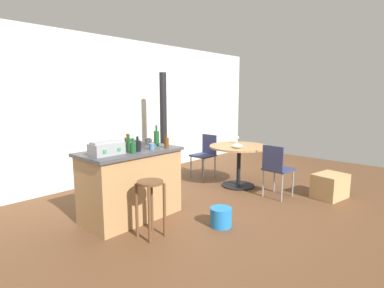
{
  "coord_description": "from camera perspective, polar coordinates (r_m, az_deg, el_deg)",
  "views": [
    {
      "loc": [
        -3.58,
        -2.79,
        1.65
      ],
      "look_at": [
        -0.22,
        0.25,
        0.91
      ],
      "focal_mm": 28.7,
      "sensor_mm": 36.0,
      "label": 1
    }
  ],
  "objects": [
    {
      "name": "cup_2",
      "position": [
        4.08,
        -7.46,
        -0.45
      ],
      "size": [
        0.11,
        0.07,
        0.08
      ],
      "color": "#4C7099",
      "rests_on": "kitchen_island"
    },
    {
      "name": "bottle_0",
      "position": [
        4.38,
        -6.6,
        1.16
      ],
      "size": [
        0.08,
        0.08,
        0.29
      ],
      "color": "#194C23",
      "rests_on": "kitchen_island"
    },
    {
      "name": "folding_chair_near",
      "position": [
        5.07,
        15.4,
        -4.12
      ],
      "size": [
        0.43,
        0.43,
        0.86
      ],
      "color": "navy",
      "rests_on": "ground_plane"
    },
    {
      "name": "bottle_4",
      "position": [
        4.24,
        -11.88,
        0.27
      ],
      "size": [
        0.08,
        0.08,
        0.2
      ],
      "color": "#603314",
      "rests_on": "kitchen_island"
    },
    {
      "name": "cup_1",
      "position": [
        4.49,
        -8.22,
        0.49
      ],
      "size": [
        0.12,
        0.09,
        0.1
      ],
      "color": "#383838",
      "rests_on": "kitchen_island"
    },
    {
      "name": "kitchen_island",
      "position": [
        4.21,
        -11.29,
        -7.28
      ],
      "size": [
        1.31,
        0.71,
        0.93
      ],
      "color": "#A37A4C",
      "rests_on": "ground_plane"
    },
    {
      "name": "bottle_2",
      "position": [
        3.87,
        -10.91,
        -0.6
      ],
      "size": [
        0.08,
        0.08,
        0.19
      ],
      "color": "#194C23",
      "rests_on": "kitchen_island"
    },
    {
      "name": "serving_bowl",
      "position": [
        5.29,
        8.4,
        -0.35
      ],
      "size": [
        0.18,
        0.18,
        0.07
      ],
      "primitive_type": "ellipsoid",
      "color": "white",
      "rests_on": "dining_table"
    },
    {
      "name": "wood_stove",
      "position": [
        6.0,
        -5.23,
        -1.88
      ],
      "size": [
        0.44,
        0.45,
        2.05
      ],
      "color": "black",
      "rests_on": "ground_plane"
    },
    {
      "name": "toolbox",
      "position": [
        3.82,
        -15.58,
        -0.8
      ],
      "size": [
        0.39,
        0.23,
        0.17
      ],
      "color": "gray",
      "rests_on": "kitchen_island"
    },
    {
      "name": "folding_chair_far",
      "position": [
        6.14,
        2.51,
        -1.59
      ],
      "size": [
        0.41,
        0.41,
        0.85
      ],
      "color": "navy",
      "rests_on": "ground_plane"
    },
    {
      "name": "back_wall",
      "position": [
        6.23,
        -12.77,
        6.25
      ],
      "size": [
        8.0,
        0.1,
        2.7
      ],
      "primitive_type": "cube",
      "color": "beige",
      "rests_on": "ground_plane"
    },
    {
      "name": "bottle_1",
      "position": [
        3.97,
        -10.08,
        -0.29
      ],
      "size": [
        0.08,
        0.08,
        0.19
      ],
      "color": "black",
      "rests_on": "kitchen_island"
    },
    {
      "name": "ground_plane",
      "position": [
        4.83,
        4.02,
        -10.75
      ],
      "size": [
        8.8,
        8.8,
        0.0
      ],
      "primitive_type": "plane",
      "color": "brown"
    },
    {
      "name": "bottle_5",
      "position": [
        4.08,
        -11.65,
        0.01
      ],
      "size": [
        0.07,
        0.07,
        0.21
      ],
      "color": "#194C23",
      "rests_on": "kitchen_island"
    },
    {
      "name": "dining_table",
      "position": [
        5.55,
        8.71,
        -2.09
      ],
      "size": [
        1.06,
        1.06,
        0.74
      ],
      "color": "black",
      "rests_on": "ground_plane"
    },
    {
      "name": "cup_0",
      "position": [
        4.22,
        -9.27,
        -0.12
      ],
      "size": [
        0.12,
        0.08,
        0.09
      ],
      "color": "#383838",
      "rests_on": "kitchen_island"
    },
    {
      "name": "cup_3",
      "position": [
        4.12,
        -15.14,
        -0.63
      ],
      "size": [
        0.13,
        0.09,
        0.08
      ],
      "color": "#383838",
      "rests_on": "kitchen_island"
    },
    {
      "name": "wooden_stool",
      "position": [
        3.62,
        -7.75,
        -9.86
      ],
      "size": [
        0.3,
        0.3,
        0.67
      ],
      "color": "brown",
      "rests_on": "ground_plane"
    },
    {
      "name": "plastic_bucket",
      "position": [
        3.99,
        5.39,
        -13.36
      ],
      "size": [
        0.27,
        0.27,
        0.24
      ],
      "primitive_type": "cylinder",
      "color": "blue",
      "rests_on": "ground_plane"
    },
    {
      "name": "cup_4",
      "position": [
        4.39,
        -10.21,
        0.26
      ],
      "size": [
        0.13,
        0.09,
        0.1
      ],
      "color": "#4C7099",
      "rests_on": "kitchen_island"
    },
    {
      "name": "cardboard_box",
      "position": [
        5.44,
        24.25,
        -7.12
      ],
      "size": [
        0.58,
        0.49,
        0.39
      ],
      "primitive_type": "cube",
      "rotation": [
        0.0,
        0.0,
        -0.19
      ],
      "color": "tan",
      "rests_on": "ground_plane"
    },
    {
      "name": "wine_glass",
      "position": [
        5.76,
        8.41,
        1.15
      ],
      "size": [
        0.07,
        0.07,
        0.14
      ],
      "color": "silver",
      "rests_on": "dining_table"
    },
    {
      "name": "bottle_3",
      "position": [
        4.17,
        -4.74,
        0.27
      ],
      "size": [
        0.06,
        0.06,
        0.19
      ],
      "color": "#603314",
      "rests_on": "kitchen_island"
    }
  ]
}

